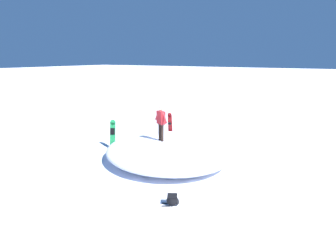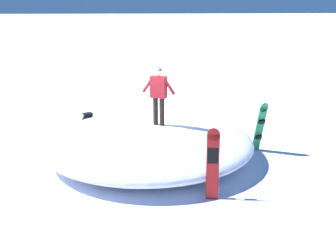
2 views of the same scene
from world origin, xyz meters
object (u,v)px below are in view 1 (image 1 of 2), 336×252
(snowboarder_standing, at_px, (161,121))
(snowboard_secondary_upright, at_px, (170,126))
(backpack_near, at_px, (173,200))
(snowboard_primary_upright, at_px, (113,134))

(snowboarder_standing, distance_m, snowboard_secondary_upright, 3.10)
(backpack_near, bearing_deg, snowboard_secondary_upright, -58.92)
(snowboard_secondary_upright, relative_size, backpack_near, 2.72)
(snowboard_primary_upright, relative_size, backpack_near, 2.53)
(snowboard_primary_upright, bearing_deg, snowboard_secondary_upright, -124.86)
(snowboarder_standing, distance_m, snowboard_primary_upright, 3.19)
(snowboarder_standing, bearing_deg, backpack_near, 127.49)
(snowboard_primary_upright, bearing_deg, snowboarder_standing, -179.45)
(snowboarder_standing, xyz_separation_m, backpack_near, (-2.51, 3.27, -1.69))
(snowboarder_standing, height_order, backpack_near, snowboarder_standing)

